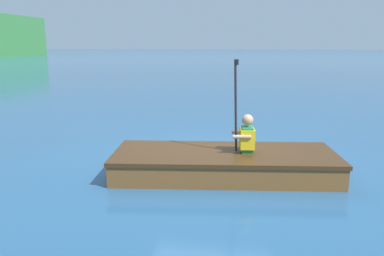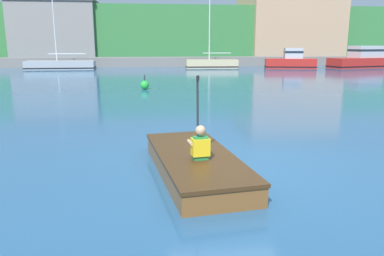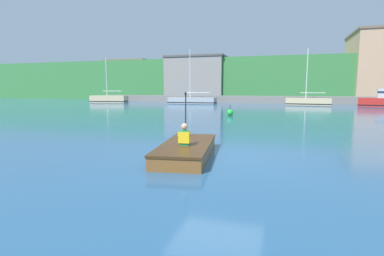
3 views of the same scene
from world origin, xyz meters
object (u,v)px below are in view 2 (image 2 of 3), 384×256
(moored_boat_dock_center_near, at_px, (291,61))
(rowboat_foreground, at_px, (195,161))
(moored_boat_dock_east_inner, at_px, (212,64))
(person_paddler, at_px, (200,143))
(moored_boat_dock_west_inner, at_px, (364,59))
(channel_buoy, at_px, (145,85))
(moored_boat_dock_west_end, at_px, (61,65))

(moored_boat_dock_center_near, height_order, rowboat_foreground, moored_boat_dock_center_near)
(rowboat_foreground, bearing_deg, moored_boat_dock_east_inner, 79.79)
(person_paddler, bearing_deg, moored_boat_dock_west_inner, 55.02)
(moored_boat_dock_west_inner, relative_size, moored_boat_dock_east_inner, 1.14)
(moored_boat_dock_west_inner, relative_size, moored_boat_dock_center_near, 1.50)
(moored_boat_dock_west_inner, bearing_deg, moored_boat_dock_center_near, -178.24)
(person_paddler, bearing_deg, channel_buoy, 94.43)
(moored_boat_dock_west_inner, distance_m, person_paddler, 34.38)
(moored_boat_dock_east_inner, xyz_separation_m, person_paddler, (-5.16, -29.29, 0.25))
(channel_buoy, bearing_deg, person_paddler, -85.57)
(rowboat_foreground, relative_size, person_paddler, 2.58)
(moored_boat_dock_west_end, relative_size, rowboat_foreground, 1.89)
(moored_boat_dock_west_end, relative_size, channel_buoy, 9.31)
(channel_buoy, bearing_deg, moored_boat_dock_east_inner, 69.27)
(moored_boat_dock_west_end, bearing_deg, moored_boat_dock_center_near, -3.44)
(moored_boat_dock_west_end, distance_m, rowboat_foreground, 30.08)
(moored_boat_dock_east_inner, distance_m, rowboat_foreground, 29.39)
(moored_boat_dock_east_inner, bearing_deg, rowboat_foreground, -100.21)
(moored_boat_dock_west_inner, distance_m, rowboat_foreground, 34.11)
(moored_boat_dock_west_end, distance_m, moored_boat_dock_west_inner, 28.33)
(moored_boat_dock_west_end, height_order, channel_buoy, moored_boat_dock_west_end)
(moored_boat_dock_center_near, height_order, channel_buoy, moored_boat_dock_center_near)
(moored_boat_dock_west_inner, bearing_deg, rowboat_foreground, -125.40)
(moored_boat_dock_east_inner, distance_m, channel_buoy, 17.42)
(rowboat_foreground, height_order, person_paddler, person_paddler)
(moored_boat_dock_west_end, xyz_separation_m, person_paddler, (8.60, -29.20, 0.27))
(moored_boat_dock_east_inner, relative_size, person_paddler, 4.60)
(moored_boat_dock_west_inner, distance_m, channel_buoy, 25.68)
(moored_boat_dock_center_near, bearing_deg, channel_buoy, -131.84)
(moored_boat_dock_west_inner, bearing_deg, person_paddler, -124.98)
(moored_boat_dock_center_near, bearing_deg, moored_boat_dock_west_end, 176.56)
(moored_boat_dock_east_inner, bearing_deg, moored_boat_dock_center_near, -10.54)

